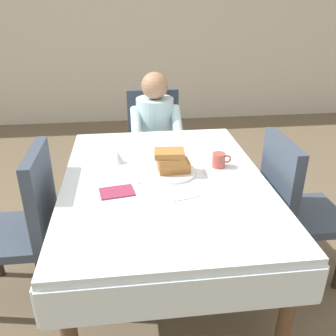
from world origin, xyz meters
The scene contains 15 objects.
ground_plane centered at (0.00, 0.00, 0.00)m, with size 14.00×14.00×0.00m, color brown.
back_wall centered at (0.00, 3.40, 1.60)m, with size 12.00×0.16×3.20m, color beige.
dining_table_main centered at (0.00, 0.00, 0.65)m, with size 1.12×1.52×0.74m.
chair_diner centered at (0.04, 1.17, 0.53)m, with size 0.44×0.45×0.93m.
diner_person centered at (0.04, 1.01, 0.67)m, with size 0.40×0.43×1.12m.
chair_right_side centered at (0.77, 0.00, 0.53)m, with size 0.45×0.44×0.93m.
chair_left_side centered at (-0.77, 0.00, 0.53)m, with size 0.45×0.44×0.93m.
plate_breakfast centered at (0.05, 0.05, 0.75)m, with size 0.28×0.28×0.02m, color white.
breakfast_stack centered at (0.05, 0.04, 0.82)m, with size 0.20×0.14×0.13m.
cup_coffee centered at (0.33, 0.10, 0.78)m, with size 0.11×0.08×0.08m.
syrup_pitcher centered at (-0.25, 0.23, 0.78)m, with size 0.08×0.08×0.07m.
fork_left_of_plate centered at (-0.14, 0.03, 0.74)m, with size 0.18×0.01×0.01m, color silver.
knife_right_of_plate centered at (0.24, 0.03, 0.74)m, with size 0.20×0.01×0.01m, color silver.
spoon_near_edge centered at (0.08, -0.24, 0.74)m, with size 0.15×0.01×0.01m, color silver.
napkin_folded centered at (-0.26, -0.14, 0.74)m, with size 0.17×0.12×0.01m, color #8C2D4C.
Camera 1 is at (-0.19, -1.76, 1.64)m, focal length 38.54 mm.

